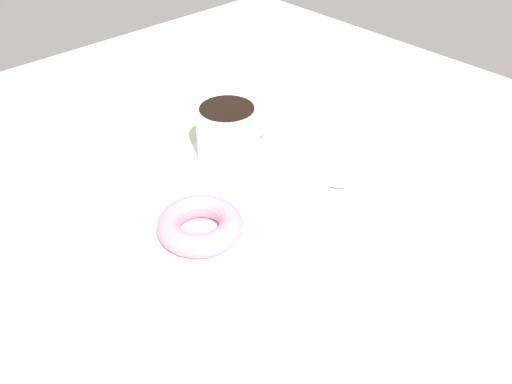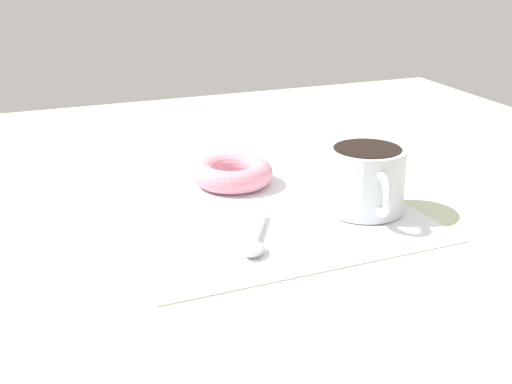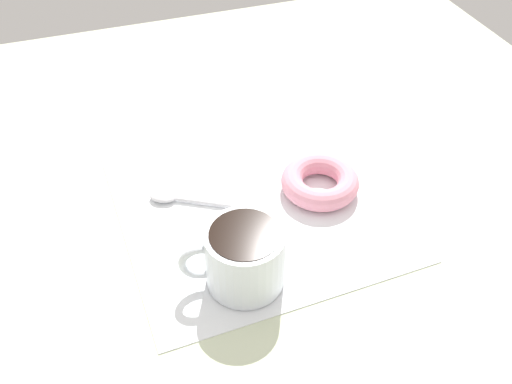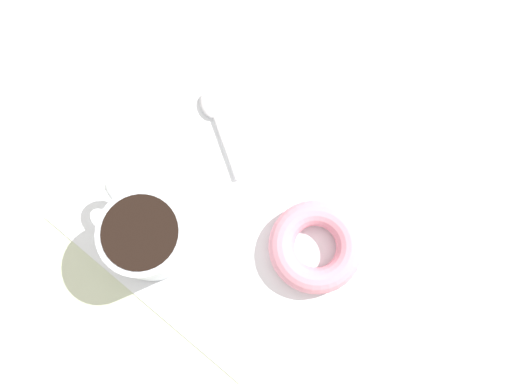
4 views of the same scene
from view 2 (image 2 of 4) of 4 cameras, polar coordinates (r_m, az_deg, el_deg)
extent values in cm
cube|color=beige|center=(85.85, 1.79, -1.86)|extent=(120.00, 120.00, 2.00)
cube|color=white|center=(84.60, 0.00, -1.36)|extent=(35.96, 35.96, 0.30)
cylinder|color=silver|center=(83.59, 8.77, 0.97)|extent=(8.99, 8.99, 7.52)
cylinder|color=black|center=(82.47, 8.91, 3.30)|extent=(7.79, 7.79, 0.60)
torus|color=silver|center=(79.28, 9.95, -0.20)|extent=(5.19, 1.81, 5.11)
torus|color=pink|center=(92.00, -1.89, 1.54)|extent=(10.47, 10.47, 2.91)
ellipsoid|color=silver|center=(72.95, -0.24, -4.58)|extent=(4.32, 3.86, 0.90)
cylinder|color=silver|center=(77.89, 0.33, -3.02)|extent=(8.11, 4.92, 0.56)
camera|label=1|loc=(1.15, -31.60, 25.04)|focal=40.00mm
camera|label=3|loc=(1.00, 38.49, 28.62)|focal=40.00mm
camera|label=4|loc=(0.93, 4.30, 36.37)|focal=35.00mm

